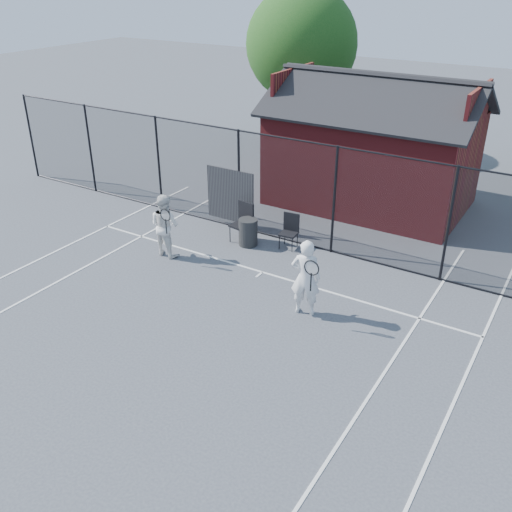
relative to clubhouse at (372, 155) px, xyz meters
The scene contains 10 objects.
ground 9.16m from the clubhouse, 93.18° to the right, with size 80.00×80.00×0.00m, color #404349.
court_lines 10.46m from the clubhouse, 92.77° to the right, with size 11.02×18.00×0.01m.
fence 4.09m from the clubhouse, 101.37° to the right, with size 22.04×3.00×3.00m.
clubhouse is the anchor object (origin of this frame).
tree_left 7.21m from the clubhouse, 138.01° to the left, with size 4.48×4.48×6.44m.
player_front 7.27m from the clubhouse, 79.76° to the right, with size 0.86×0.68×1.82m.
player_back 7.28m from the clubhouse, 116.86° to the right, with size 0.95×0.72×1.72m.
chair_left 5.25m from the clubhouse, 112.36° to the right, with size 0.54×0.56×1.12m, color black.
chair_right 4.58m from the clubhouse, 98.02° to the right, with size 0.46×0.48×0.96m, color black.
waste_bin 5.24m from the clubhouse, 109.25° to the right, with size 0.53×0.53×0.78m, color #272727.
Camera 1 is at (6.59, -8.04, 7.10)m, focal length 40.00 mm.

